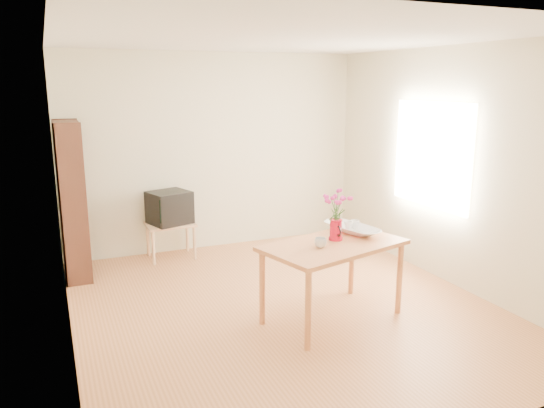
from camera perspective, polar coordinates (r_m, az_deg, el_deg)
name	(u,v)px	position (r m, az deg, el deg)	size (l,w,h in m)	color
room	(287,179)	(5.08, 1.61, 2.66)	(4.50, 4.50, 4.50)	#AC683D
table	(333,252)	(4.99, 6.61, -5.19)	(1.46, 1.07, 0.75)	#C27242
tv_stand	(170,229)	(6.89, -10.88, -2.62)	(0.60, 0.45, 0.46)	tan
bookshelf	(73,206)	(6.43, -20.64, -0.17)	(0.28, 0.70, 1.80)	black
pitcher	(336,230)	(5.05, 6.86, -2.85)	(0.13, 0.21, 0.20)	red
flowers	(337,204)	(4.99, 6.96, 0.01)	(0.23, 0.23, 0.32)	#F83AAF
mug	(321,243)	(4.83, 5.24, -4.15)	(0.11, 0.11, 0.09)	white
bowl	(353,213)	(5.30, 8.65, -0.92)	(0.43, 0.43, 0.40)	white
teacup_a	(349,217)	(5.28, 8.27, -1.35)	(0.08, 0.08, 0.07)	white
teacup_b	(355,215)	(5.35, 8.94, -1.22)	(0.08, 0.08, 0.07)	white
television	(169,207)	(6.83, -11.00, -0.31)	(0.58, 0.56, 0.41)	black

